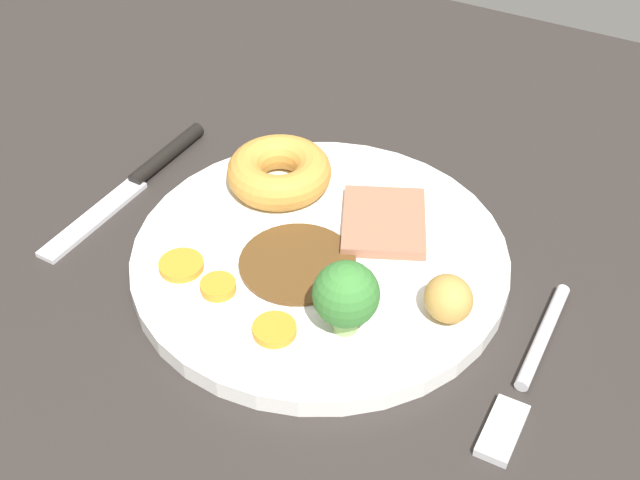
# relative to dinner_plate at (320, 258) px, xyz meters

# --- Properties ---
(dining_table) EXTENTS (1.20, 0.84, 0.04)m
(dining_table) POSITION_rel_dinner_plate_xyz_m (-0.02, -0.02, -0.02)
(dining_table) COLOR #2B2623
(dining_table) RESTS_ON ground
(dinner_plate) EXTENTS (0.27, 0.27, 0.01)m
(dinner_plate) POSITION_rel_dinner_plate_xyz_m (0.00, 0.00, 0.00)
(dinner_plate) COLOR white
(dinner_plate) RESTS_ON dining_table
(gravy_pool) EXTENTS (0.08, 0.08, 0.00)m
(gravy_pool) POSITION_rel_dinner_plate_xyz_m (0.01, 0.02, 0.01)
(gravy_pool) COLOR #563819
(gravy_pool) RESTS_ON dinner_plate
(meat_slice_main) EXTENTS (0.08, 0.09, 0.01)m
(meat_slice_main) POSITION_rel_dinner_plate_xyz_m (-0.03, -0.05, 0.01)
(meat_slice_main) COLOR #9E664C
(meat_slice_main) RESTS_ON dinner_plate
(yorkshire_pudding) EXTENTS (0.08, 0.08, 0.03)m
(yorkshire_pudding) POSITION_rel_dinner_plate_xyz_m (0.06, -0.05, 0.02)
(yorkshire_pudding) COLOR #C68938
(yorkshire_pudding) RESTS_ON dinner_plate
(roast_potato_left) EXTENTS (0.05, 0.05, 0.03)m
(roast_potato_left) POSITION_rel_dinner_plate_xyz_m (-0.10, 0.02, 0.02)
(roast_potato_left) COLOR #BC8C42
(roast_potato_left) RESTS_ON dinner_plate
(carrot_coin_front) EXTENTS (0.02, 0.02, 0.01)m
(carrot_coin_front) POSITION_rel_dinner_plate_xyz_m (0.04, 0.07, 0.01)
(carrot_coin_front) COLOR orange
(carrot_coin_front) RESTS_ON dinner_plate
(carrot_coin_back) EXTENTS (0.03, 0.03, 0.01)m
(carrot_coin_back) POSITION_rel_dinner_plate_xyz_m (-0.01, 0.08, 0.01)
(carrot_coin_back) COLOR orange
(carrot_coin_back) RESTS_ON dinner_plate
(carrot_coin_side) EXTENTS (0.03, 0.03, 0.01)m
(carrot_coin_side) POSITION_rel_dinner_plate_xyz_m (0.08, 0.06, 0.01)
(carrot_coin_side) COLOR orange
(carrot_coin_side) RESTS_ON dinner_plate
(broccoli_floret) EXTENTS (0.04, 0.04, 0.05)m
(broccoli_floret) POSITION_rel_dinner_plate_xyz_m (-0.05, 0.06, 0.04)
(broccoli_floret) COLOR #8CB766
(broccoli_floret) RESTS_ON dinner_plate
(fork) EXTENTS (0.02, 0.15, 0.01)m
(fork) POSITION_rel_dinner_plate_xyz_m (-0.16, 0.03, -0.00)
(fork) COLOR silver
(fork) RESTS_ON dining_table
(knife) EXTENTS (0.02, 0.19, 0.01)m
(knife) POSITION_rel_dinner_plate_xyz_m (0.17, -0.02, -0.00)
(knife) COLOR black
(knife) RESTS_ON dining_table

